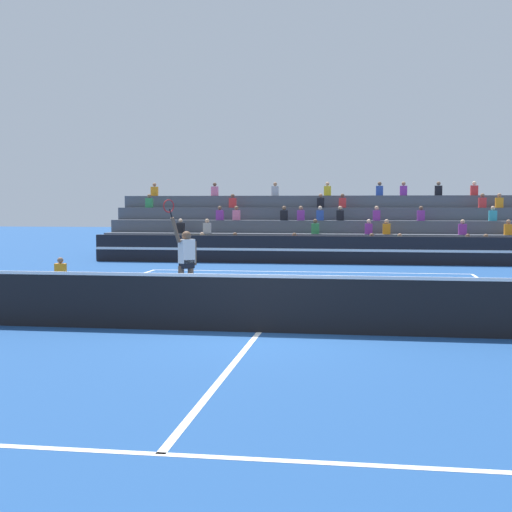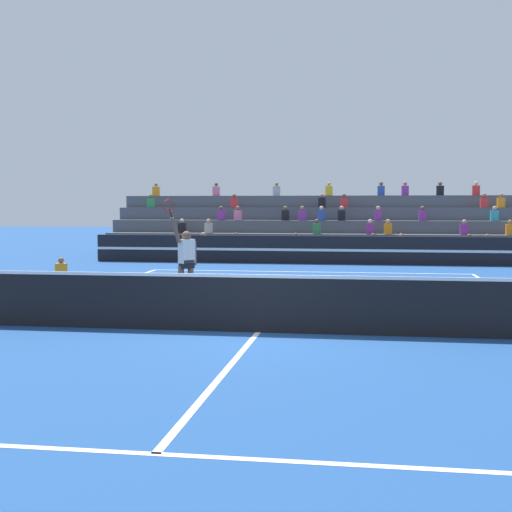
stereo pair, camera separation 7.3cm
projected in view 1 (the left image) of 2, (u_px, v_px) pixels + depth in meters
The scene contains 8 objects.
ground_plane at pixel (259, 332), 12.95m from camera, with size 120.00×120.00×0.00m, color navy.
court_lines at pixel (259, 332), 12.95m from camera, with size 11.10×23.90×0.01m.
tennis_net at pixel (259, 303), 12.91m from camera, with size 12.00×0.10×1.10m.
sponsor_banner_wall at pixel (315, 250), 28.14m from camera, with size 18.00×0.26×1.10m.
bleacher_stand at pixel (321, 234), 31.85m from camera, with size 18.73×4.75×3.38m.
ball_kid_courtside at pixel (61, 275), 20.10m from camera, with size 0.30×0.36×0.84m.
tennis_player at pixel (186, 262), 16.60m from camera, with size 0.69×0.80×2.49m.
tennis_ball at pixel (349, 296), 17.96m from camera, with size 0.07×0.07×0.07m, color #C6DB33.
Camera 1 is at (1.83, -12.68, 2.31)m, focal length 50.00 mm.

